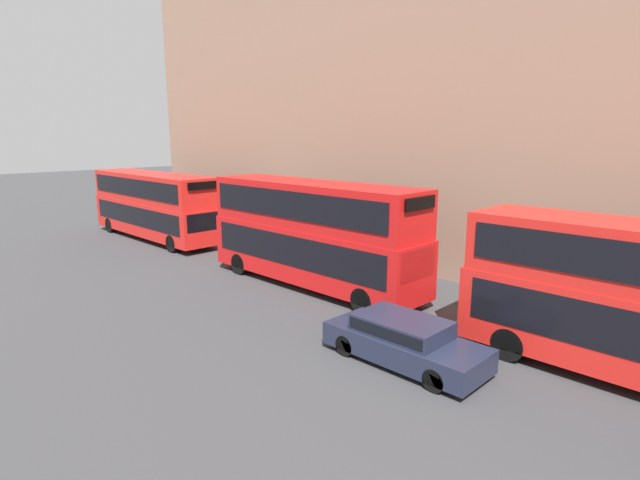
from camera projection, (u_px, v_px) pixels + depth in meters
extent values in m
cylinder|color=black|center=(508.00, 344.00, 14.56)|extent=(0.30, 1.00, 1.00)
cylinder|color=black|center=(539.00, 324.00, 16.12)|extent=(0.30, 1.00, 1.00)
cube|color=red|center=(313.00, 252.00, 21.54)|extent=(2.55, 10.77, 2.30)
cube|color=red|center=(313.00, 204.00, 21.10)|extent=(2.50, 10.55, 1.89)
cube|color=black|center=(313.00, 246.00, 21.48)|extent=(2.59, 9.91, 1.29)
cube|color=black|center=(313.00, 202.00, 21.09)|extent=(2.59, 9.91, 1.13)
cube|color=black|center=(418.00, 265.00, 17.76)|extent=(2.17, 0.06, 1.15)
cube|color=black|center=(421.00, 203.00, 17.30)|extent=(1.78, 0.06, 0.45)
cylinder|color=black|center=(363.00, 301.00, 18.36)|extent=(0.30, 1.00, 1.00)
cylinder|color=black|center=(399.00, 288.00, 19.93)|extent=(0.30, 1.00, 1.00)
cylinder|color=black|center=(240.00, 264.00, 23.57)|extent=(0.30, 1.00, 1.00)
cylinder|color=black|center=(276.00, 256.00, 25.14)|extent=(0.30, 1.00, 1.00)
cube|color=red|center=(155.00, 217.00, 31.35)|extent=(2.55, 11.47, 2.03)
cube|color=red|center=(153.00, 187.00, 30.96)|extent=(2.50, 11.24, 1.74)
cube|color=black|center=(154.00, 214.00, 31.30)|extent=(2.59, 10.56, 1.14)
cube|color=black|center=(152.00, 186.00, 30.94)|extent=(2.59, 10.56, 1.05)
cube|color=black|center=(204.00, 222.00, 27.34)|extent=(2.17, 0.06, 1.02)
cube|color=black|center=(202.00, 186.00, 26.92)|extent=(1.78, 0.06, 0.42)
cylinder|color=black|center=(173.00, 244.00, 27.91)|extent=(0.30, 1.00, 1.00)
cylinder|color=black|center=(207.00, 238.00, 29.47)|extent=(0.30, 1.00, 1.00)
cylinder|color=black|center=(110.00, 225.00, 33.60)|extent=(0.30, 1.00, 1.00)
cylinder|color=black|center=(142.00, 221.00, 35.16)|extent=(0.30, 1.00, 1.00)
cube|color=#1E2338|center=(405.00, 346.00, 14.40)|extent=(1.88, 4.79, 0.68)
cube|color=#1E2338|center=(402.00, 326.00, 14.36)|extent=(1.66, 2.63, 0.49)
cube|color=black|center=(402.00, 325.00, 14.35)|extent=(1.70, 2.50, 0.31)
cylinder|color=black|center=(435.00, 380.00, 12.80)|extent=(0.22, 0.64, 0.64)
cylinder|color=black|center=(467.00, 360.00, 13.96)|extent=(0.22, 0.64, 0.64)
cylinder|color=black|center=(346.00, 345.00, 14.91)|extent=(0.22, 0.64, 0.64)
cylinder|color=black|center=(380.00, 330.00, 16.07)|extent=(0.22, 0.64, 0.64)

